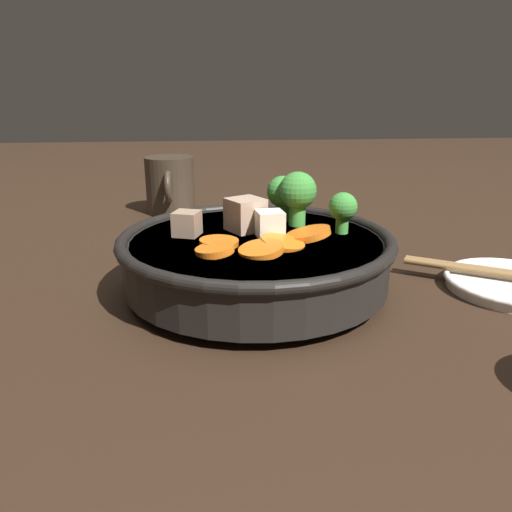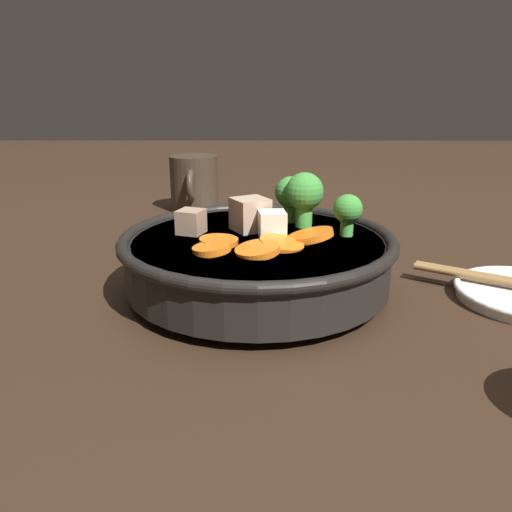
# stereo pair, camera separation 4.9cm
# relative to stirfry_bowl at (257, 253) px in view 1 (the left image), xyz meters

# --- Properties ---
(ground_plane) EXTENTS (3.00, 3.00, 0.00)m
(ground_plane) POSITION_rel_stirfry_bowl_xyz_m (0.00, -0.00, -0.04)
(ground_plane) COLOR black
(stirfry_bowl) EXTENTS (0.27, 0.27, 0.11)m
(stirfry_bowl) POSITION_rel_stirfry_bowl_xyz_m (0.00, 0.00, 0.00)
(stirfry_bowl) COLOR black
(stirfry_bowl) RESTS_ON ground_plane
(dark_mug) EXTENTS (0.10, 0.08, 0.09)m
(dark_mug) POSITION_rel_stirfry_bowl_xyz_m (-0.34, -0.10, 0.01)
(dark_mug) COLOR #33281E
(dark_mug) RESTS_ON ground_plane
(napkin) EXTENTS (0.13, 0.10, 0.00)m
(napkin) POSITION_rel_stirfry_bowl_xyz_m (-0.26, -0.03, -0.04)
(napkin) COLOR beige
(napkin) RESTS_ON ground_plane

